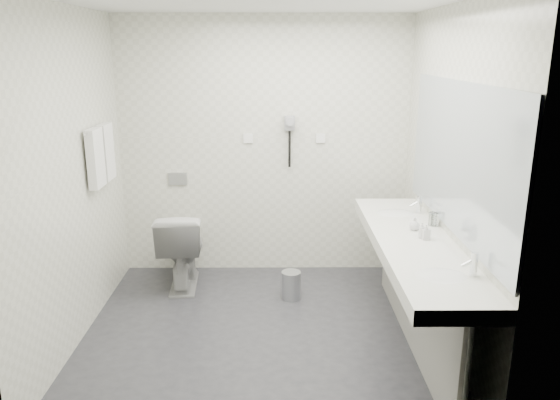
{
  "coord_description": "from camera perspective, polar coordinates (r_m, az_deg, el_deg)",
  "views": [
    {
      "loc": [
        0.12,
        -3.87,
        2.18
      ],
      "look_at": [
        0.15,
        0.15,
        1.05
      ],
      "focal_mm": 34.54,
      "sensor_mm": 36.0,
      "label": 1
    }
  ],
  "objects": [
    {
      "name": "floor",
      "position": [
        4.45,
        -1.97,
        -13.67
      ],
      "size": [
        2.8,
        2.8,
        0.0
      ],
      "primitive_type": "plane",
      "color": "#2B2A30",
      "rests_on": "ground"
    },
    {
      "name": "ceiling",
      "position": [
        3.89,
        -2.34,
        20.39
      ],
      "size": [
        2.8,
        2.8,
        0.0
      ],
      "primitive_type": "plane",
      "rotation": [
        3.14,
        0.0,
        0.0
      ],
      "color": "white",
      "rests_on": "wall_back"
    },
    {
      "name": "wall_back",
      "position": [
        5.26,
        -1.73,
        5.49
      ],
      "size": [
        2.8,
        0.0,
        2.8
      ],
      "primitive_type": "plane",
      "rotation": [
        1.57,
        0.0,
        0.0
      ],
      "color": "silver",
      "rests_on": "floor"
    },
    {
      "name": "wall_front",
      "position": [
        2.74,
        -2.93,
        -4.19
      ],
      "size": [
        2.8,
        0.0,
        2.8
      ],
      "primitive_type": "plane",
      "rotation": [
        -1.57,
        0.0,
        0.0
      ],
      "color": "silver",
      "rests_on": "floor"
    },
    {
      "name": "wall_left",
      "position": [
        4.27,
        -21.3,
        2.0
      ],
      "size": [
        0.0,
        2.6,
        2.6
      ],
      "primitive_type": "plane",
      "rotation": [
        1.57,
        0.0,
        1.57
      ],
      "color": "silver",
      "rests_on": "floor"
    },
    {
      "name": "wall_right",
      "position": [
        4.19,
        17.4,
        2.11
      ],
      "size": [
        0.0,
        2.6,
        2.6
      ],
      "primitive_type": "plane",
      "rotation": [
        1.57,
        0.0,
        -1.57
      ],
      "color": "silver",
      "rests_on": "floor"
    },
    {
      "name": "vanity_counter",
      "position": [
        4.05,
        14.01,
        -4.72
      ],
      "size": [
        0.55,
        2.2,
        0.1
      ],
      "primitive_type": "cube",
      "color": "white",
      "rests_on": "floor"
    },
    {
      "name": "vanity_panel",
      "position": [
        4.22,
        13.96,
        -10.13
      ],
      "size": [
        0.03,
        2.15,
        0.75
      ],
      "primitive_type": "cube",
      "color": "gray",
      "rests_on": "floor"
    },
    {
      "name": "vanity_post_near",
      "position": [
        3.37,
        18.92,
        -17.72
      ],
      "size": [
        0.06,
        0.06,
        0.75
      ],
      "primitive_type": "cylinder",
      "color": "silver",
      "rests_on": "floor"
    },
    {
      "name": "vanity_post_far",
      "position": [
        5.16,
        11.51,
        -5.13
      ],
      "size": [
        0.06,
        0.06,
        0.75
      ],
      "primitive_type": "cylinder",
      "color": "silver",
      "rests_on": "floor"
    },
    {
      "name": "mirror",
      "position": [
        3.95,
        18.29,
        4.24
      ],
      "size": [
        0.02,
        2.2,
        1.05
      ],
      "primitive_type": "cube",
      "color": "#B2BCC6",
      "rests_on": "wall_right"
    },
    {
      "name": "basin_near",
      "position": [
        3.46,
        16.65,
        -7.91
      ],
      "size": [
        0.4,
        0.31,
        0.05
      ],
      "primitive_type": "ellipsoid",
      "color": "white",
      "rests_on": "vanity_counter"
    },
    {
      "name": "basin_far",
      "position": [
        4.64,
        12.11,
        -1.53
      ],
      "size": [
        0.4,
        0.31,
        0.05
      ],
      "primitive_type": "ellipsoid",
      "color": "white",
      "rests_on": "vanity_counter"
    },
    {
      "name": "faucet_near",
      "position": [
        3.49,
        19.85,
        -6.4
      ],
      "size": [
        0.04,
        0.04,
        0.15
      ],
      "primitive_type": "cylinder",
      "color": "silver",
      "rests_on": "vanity_counter"
    },
    {
      "name": "faucet_far",
      "position": [
        4.66,
        14.51,
        -0.45
      ],
      "size": [
        0.04,
        0.04,
        0.15
      ],
      "primitive_type": "cylinder",
      "color": "silver",
      "rests_on": "vanity_counter"
    },
    {
      "name": "soap_bottle_a",
      "position": [
        4.04,
        15.22,
        -3.25
      ],
      "size": [
        0.06,
        0.06,
        0.12
      ],
      "primitive_type": "imported",
      "rotation": [
        0.0,
        0.0,
        0.05
      ],
      "color": "silver",
      "rests_on": "vanity_counter"
    },
    {
      "name": "soap_bottle_b",
      "position": [
        4.22,
        14.06,
        -2.46
      ],
      "size": [
        0.11,
        0.11,
        0.1
      ],
      "primitive_type": "imported",
      "rotation": [
        0.0,
        0.0,
        -0.87
      ],
      "color": "silver",
      "rests_on": "vanity_counter"
    },
    {
      "name": "soap_bottle_c",
      "position": [
        4.06,
        14.77,
        -3.12
      ],
      "size": [
        0.06,
        0.06,
        0.12
      ],
      "primitive_type": "imported",
      "rotation": [
        0.0,
        0.0,
        0.29
      ],
      "color": "silver",
      "rests_on": "vanity_counter"
    },
    {
      "name": "glass_left",
      "position": [
        4.37,
        15.83,
        -1.94
      ],
      "size": [
        0.06,
        0.06,
        0.11
      ],
      "primitive_type": "cylinder",
      "rotation": [
        0.0,
        0.0,
        0.03
      ],
      "color": "silver",
      "rests_on": "vanity_counter"
    },
    {
      "name": "glass_right",
      "position": [
        4.36,
        16.11,
        -1.98
      ],
      "size": [
        0.06,
        0.06,
        0.11
      ],
      "primitive_type": "cylinder",
      "rotation": [
        0.0,
        0.0,
        0.12
      ],
      "color": "silver",
      "rests_on": "vanity_counter"
    },
    {
      "name": "toilet",
      "position": [
        5.18,
        -10.38,
        -5.02
      ],
      "size": [
        0.47,
        0.76,
        0.75
      ],
      "primitive_type": "imported",
      "rotation": [
        0.0,
        0.0,
        3.21
      ],
      "color": "white",
      "rests_on": "floor"
    },
    {
      "name": "flush_plate",
      "position": [
        5.39,
        -10.78,
        2.22
      ],
      "size": [
        0.18,
        0.02,
        0.12
      ],
      "primitive_type": "cube",
      "color": "#B2B5BA",
      "rests_on": "wall_back"
    },
    {
      "name": "pedal_bin",
      "position": [
        4.92,
        1.18,
        -9.08
      ],
      "size": [
        0.18,
        0.18,
        0.24
      ],
      "primitive_type": "cylinder",
      "rotation": [
        0.0,
        0.0,
        -0.01
      ],
      "color": "#B2B5BA",
      "rests_on": "floor"
    },
    {
      "name": "bin_lid",
      "position": [
        4.86,
        1.19,
        -7.7
      ],
      "size": [
        0.17,
        0.17,
        0.02
      ],
      "primitive_type": "cylinder",
      "color": "#B2B5BA",
      "rests_on": "pedal_bin"
    },
    {
      "name": "towel_rail",
      "position": [
        4.71,
        -18.77,
        7.16
      ],
      "size": [
        0.02,
        0.62,
        0.02
      ],
      "primitive_type": "cylinder",
      "rotation": [
        1.57,
        0.0,
        0.0
      ],
      "color": "silver",
      "rests_on": "wall_left"
    },
    {
      "name": "towel_near",
      "position": [
        4.61,
        -18.95,
        4.2
      ],
      "size": [
        0.07,
        0.24,
        0.48
      ],
      "primitive_type": "cube",
      "color": "white",
      "rests_on": "towel_rail"
    },
    {
      "name": "towel_far",
      "position": [
        4.87,
        -17.93,
        4.87
      ],
      "size": [
        0.07,
        0.24,
        0.48
      ],
      "primitive_type": "cube",
      "color": "white",
      "rests_on": "towel_rail"
    },
    {
      "name": "dryer_cradle",
      "position": [
        5.19,
        1.03,
        8.16
      ],
      "size": [
        0.1,
        0.04,
        0.14
      ],
      "primitive_type": "cube",
      "color": "#9A9B9F",
      "rests_on": "wall_back"
    },
    {
      "name": "dryer_barrel",
      "position": [
        5.12,
        1.05,
        8.39
      ],
      "size": [
        0.08,
        0.14,
        0.08
      ],
      "primitive_type": "cylinder",
      "rotation": [
        1.57,
        0.0,
        0.0
      ],
      "color": "#9A9B9F",
      "rests_on": "dryer_cradle"
    },
    {
      "name": "dryer_cord",
      "position": [
        5.22,
        1.02,
        5.41
      ],
      "size": [
        0.02,
        0.02,
        0.35
      ],
      "primitive_type": "cylinder",
      "color": "black",
      "rests_on": "dryer_cradle"
    },
    {
      "name": "switch_plate_a",
      "position": [
        5.24,
        -3.39,
        6.54
      ],
      "size": [
        0.09,
        0.02,
        0.09
      ],
      "primitive_type": "cube",
      "color": "white",
      "rests_on": "wall_back"
    },
    {
      "name": "switch_plate_b",
      "position": [
        5.25,
        4.31,
        6.54
      ],
      "size": [
        0.09,
        0.02,
        0.09
      ],
      "primitive_type": "cube",
      "color": "white",
      "rests_on": "wall_back"
    }
  ]
}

